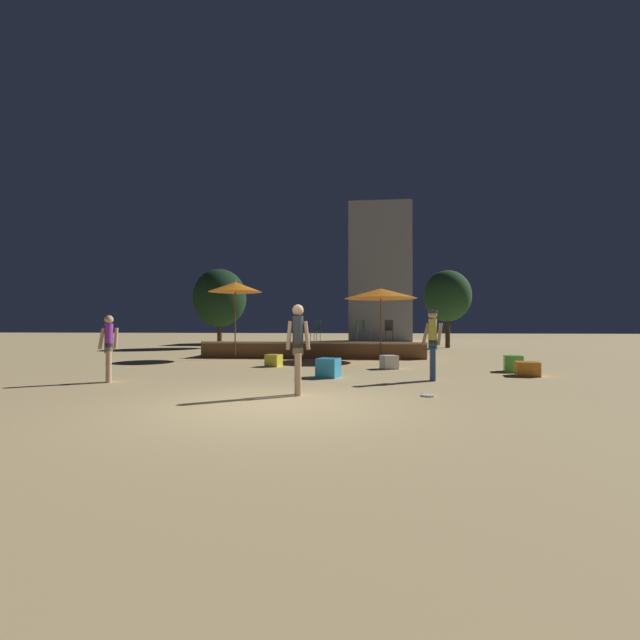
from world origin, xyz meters
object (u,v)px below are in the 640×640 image
Objects in this scene: cube_seat_0 at (389,362)px; person_0 at (298,345)px; cube_seat_1 at (527,369)px; bistro_chair_3 at (389,328)px; bistro_chair_0 at (317,328)px; background_tree_0 at (448,296)px; frisbee_disc at (428,395)px; bistro_chair_1 at (365,328)px; patio_umbrella_1 at (235,287)px; cube_seat_3 at (274,360)px; person_2 at (109,347)px; person_1 at (433,341)px; patio_umbrella_0 at (381,294)px; cube_seat_2 at (328,368)px; background_tree_1 at (220,298)px; bistro_chair_2 at (355,328)px; cube_seat_4 at (513,364)px.

person_0 is at bearing -111.81° from cube_seat_0.
person_0 reaches higher than cube_seat_1.
cube_seat_0 is 0.67× the size of bistro_chair_3.
background_tree_0 reaches higher than bistro_chair_0.
frisbee_disc is 18.28m from background_tree_0.
background_tree_0 is (4.93, 7.63, 1.85)m from bistro_chair_1.
patio_umbrella_1 is 5.72× the size of cube_seat_3.
person_2 is 19.89m from background_tree_0.
person_1 is 1.95× the size of bistro_chair_1.
patio_umbrella_0 reaches higher than cube_seat_1.
cube_seat_3 is 0.31× the size of person_0.
cube_seat_1 is 5.42m from cube_seat_2.
cube_seat_1 is 6.88m from person_0.
patio_umbrella_1 reaches higher than bistro_chair_1.
person_2 reaches higher than cube_seat_3.
background_tree_0 is at bearing 5.83° from background_tree_1.
bistro_chair_2 is at bearing 151.03° from patio_umbrella_0.
bistro_chair_0 reaches higher than cube_seat_0.
patio_umbrella_1 reaches higher than person_1.
person_0 is (-1.96, -8.77, -1.64)m from patio_umbrella_0.
patio_umbrella_1 is 8.58m from background_tree_1.
background_tree_1 reaches higher than bistro_chair_2.
cube_seat_0 is at bearing 173.51° from cube_seat_4.
cube_seat_4 is at bearing 56.04° from frisbee_disc.
patio_umbrella_1 is 9.32m from person_1.
person_0 reaches higher than frisbee_disc.
cube_seat_1 is 18.30m from background_tree_1.
frisbee_disc is at bearing 48.53° from person_2.
cube_seat_3 is 4.62m from bistro_chair_0.
cube_seat_2 is 6.55m from bistro_chair_2.
bistro_chair_2 is (0.95, 9.33, 0.25)m from person_0.
cube_seat_0 is 0.34× the size of person_1.
bistro_chair_2 is (4.83, 0.86, -1.67)m from patio_umbrella_1.
person_2 reaches higher than bistro_chair_1.
patio_umbrella_1 reaches higher than person_2.
frisbee_disc is (0.45, -5.10, -0.19)m from cube_seat_0.
cube_seat_3 is 2.06× the size of frisbee_disc.
bistro_chair_0 and bistro_chair_1 have the same top height.
patio_umbrella_0 is at bearing 105.70° from person_2.
patio_umbrella_1 is 11.78× the size of frisbee_disc.
cube_seat_3 is 0.62× the size of bistro_chair_1.
cube_seat_3 is (-3.76, 0.37, -0.01)m from cube_seat_0.
person_0 is 5.03m from person_2.
patio_umbrella_1 is at bearing -177.09° from patio_umbrella_0.
person_2 is at bearing -124.17° from background_tree_0.
cube_seat_0 is 2.89m from cube_seat_2.
person_1 is 15.76m from background_tree_0.
patio_umbrella_1 is 1.78× the size of person_0.
cube_seat_3 is 5.88m from person_0.
bistro_chair_2 is at bearing 31.71° from bistro_chair_0.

